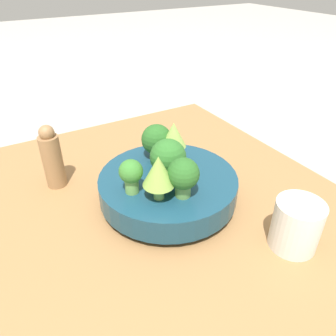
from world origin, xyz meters
TOP-DOWN VIEW (x-y plane):
  - ground_plane at (0.00, 0.00)m, footprint 6.00×6.00m
  - table at (0.00, 0.00)m, footprint 0.81×0.78m
  - bowl at (0.02, 0.03)m, footprint 0.28×0.28m
  - broccoli_floret_left at (-0.05, 0.05)m, footprint 0.07×0.07m
  - romanesco_piece_far at (-0.02, 0.07)m, footprint 0.05×0.05m
  - broccoli_floret_right at (0.09, 0.03)m, footprint 0.06×0.06m
  - romanesco_piece_near at (0.07, -0.01)m, footprint 0.06×0.06m
  - broccoli_floret_front at (0.03, -0.05)m, footprint 0.04×0.04m
  - broccoli_floret_center at (0.02, 0.03)m, footprint 0.07×0.07m
  - cup at (0.24, 0.16)m, footprint 0.08×0.08m
  - pepper_mill at (-0.15, -0.15)m, footprint 0.04×0.04m

SIDE VIEW (x-z plane):
  - ground_plane at x=0.00m, z-range 0.00..0.00m
  - table at x=0.00m, z-range 0.00..0.04m
  - bowl at x=0.02m, z-range 0.05..0.11m
  - cup at x=0.24m, z-range 0.04..0.13m
  - pepper_mill at x=-0.15m, z-range 0.04..0.18m
  - broccoli_floret_front at x=0.03m, z-range 0.11..0.18m
  - broccoli_floret_left at x=-0.05m, z-range 0.11..0.18m
  - broccoli_floret_center at x=0.02m, z-range 0.11..0.19m
  - broccoli_floret_right at x=0.09m, z-range 0.11..0.18m
  - romanesco_piece_near at x=0.07m, z-range 0.11..0.20m
  - romanesco_piece_far at x=-0.02m, z-range 0.12..0.21m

